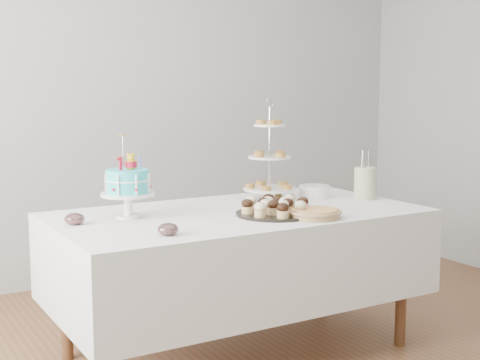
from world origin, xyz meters
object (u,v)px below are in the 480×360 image
pie (314,213)px  tiered_stand (270,158)px  cupcake_tray (275,206)px  plate_stack (314,191)px  pastry_plate (282,199)px  utensil_pitcher (365,182)px  table (238,254)px  birthday_cake (128,195)px  jam_bowl_b (75,219)px  jam_bowl_a (168,229)px

pie → tiered_stand: bearing=79.5°
cupcake_tray → plate_stack: bearing=34.6°
pastry_plate → utensil_pitcher: utensil_pitcher is taller
table → utensil_pitcher: 0.90m
utensil_pitcher → plate_stack: bearing=152.1°
birthday_cake → utensil_pitcher: birthday_cake is taller
cupcake_tray → birthday_cake: bearing=155.2°
utensil_pitcher → pie: bearing=-138.1°
table → pie: (0.24, -0.34, 0.25)m
table → cupcake_tray: cupcake_tray is taller
tiered_stand → utensil_pitcher: (0.50, -0.26, -0.14)m
table → birthday_cake: (-0.56, 0.13, 0.34)m
table → birthday_cake: 0.67m
pie → jam_bowl_b: 1.16m
table → pastry_plate: 0.47m
birthday_cake → tiered_stand: tiered_stand is taller
pastry_plate → pie: bearing=-105.8°
birthday_cake → cupcake_tray: (0.67, -0.31, -0.07)m
plate_stack → pastry_plate: size_ratio=0.83×
tiered_stand → jam_bowl_a: tiered_stand is taller
plate_stack → utensil_pitcher: (0.22, -0.20, 0.07)m
plate_stack → pastry_plate: 0.25m
plate_stack → jam_bowl_a: (-1.18, -0.51, -0.01)m
table → jam_bowl_b: 0.88m
plate_stack → jam_bowl_a: size_ratio=1.93×
plate_stack → birthday_cake: bearing=-177.9°
utensil_pitcher → table: bearing=-167.6°
tiered_stand → jam_bowl_a: 1.09m
pastry_plate → utensil_pitcher: 0.50m
pie → pastry_plate: bearing=74.2°
tiered_stand → pastry_plate: tiered_stand is taller
pie → utensil_pitcher: 0.68m
pie → utensil_pitcher: size_ratio=0.98×
utensil_pitcher → birthday_cake: bearing=-171.9°
birthday_cake → jam_bowl_b: bearing=-174.8°
pie → jam_bowl_b: bearing=157.8°
cupcake_tray → pie: bearing=-51.5°
birthday_cake → utensil_pitcher: size_ratio=1.46×
tiered_stand → plate_stack: (0.28, -0.06, -0.21)m
pastry_plate → table: bearing=-158.4°
birthday_cake → jam_bowl_a: birthday_cake is taller
cupcake_tray → plate_stack: size_ratio=2.23×
utensil_pitcher → cupcake_tray: bearing=-153.6°
table → tiered_stand: (0.34, 0.23, 0.47)m
jam_bowl_a → utensil_pitcher: utensil_pitcher is taller
cupcake_tray → plate_stack: (0.51, 0.35, -0.01)m
table → pie: bearing=-55.4°
table → tiered_stand: size_ratio=3.28×
jam_bowl_b → utensil_pitcher: bearing=-4.2°
tiered_stand → utensil_pitcher: size_ratio=2.07×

